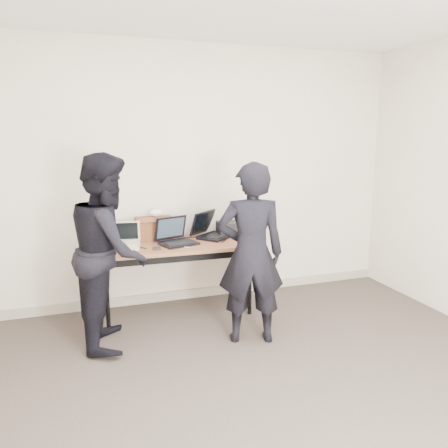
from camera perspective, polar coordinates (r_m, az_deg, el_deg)
name	(u,v)px	position (r m, az deg, el deg)	size (l,w,h in m)	color
room	(295,211)	(2.57, 9.23, 1.74)	(4.60, 4.60, 2.80)	#403630
desk	(176,250)	(4.36, -6.28, -3.36)	(1.52, 0.69, 0.72)	brown
laptop_beige	(124,242)	(4.29, -12.90, -2.37)	(0.34, 0.34, 0.24)	beige
laptop_center	(176,238)	(4.35, -6.32, -1.79)	(0.42, 0.41, 0.26)	black
laptop_right	(211,231)	(4.60, -1.67, -0.96)	(0.51, 0.50, 0.27)	black
leather_satchel	(154,228)	(4.50, -9.18, -0.52)	(0.36, 0.18, 0.25)	brown
tissue	(156,213)	(4.48, -8.88, 1.48)	(0.13, 0.10, 0.08)	white
equipment_box	(230,229)	(4.67, 0.75, -0.60)	(0.26, 0.22, 0.15)	black
power_brick	(157,249)	(4.14, -8.78, -3.19)	(0.07, 0.05, 0.03)	black
cables	(179,243)	(4.38, -5.88, -2.43)	(1.16, 0.42, 0.01)	black
person_typist	(251,254)	(3.73, 3.52, -3.92)	(0.57, 0.38, 1.57)	black
person_observer	(109,250)	(3.82, -14.76, -3.34)	(0.80, 0.62, 1.64)	black
baseboard	(198,293)	(4.94, -3.45, -8.93)	(4.50, 0.03, 0.10)	#A39B87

